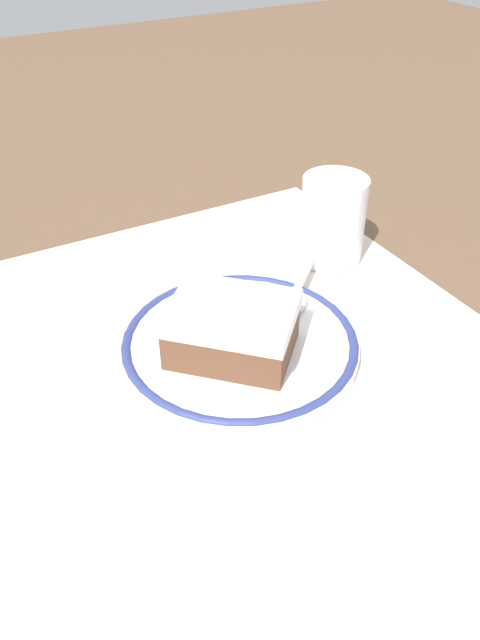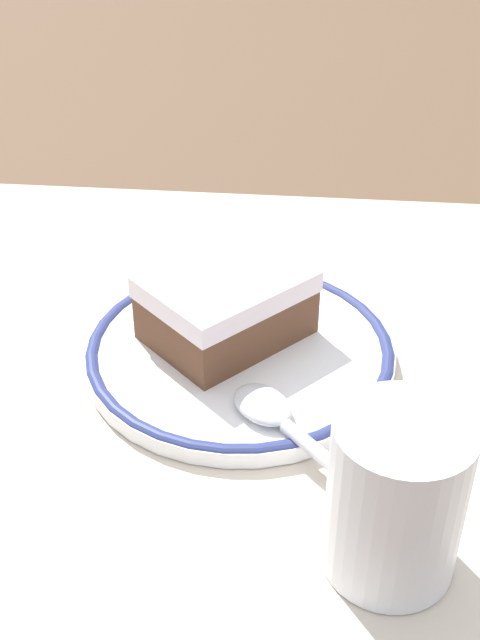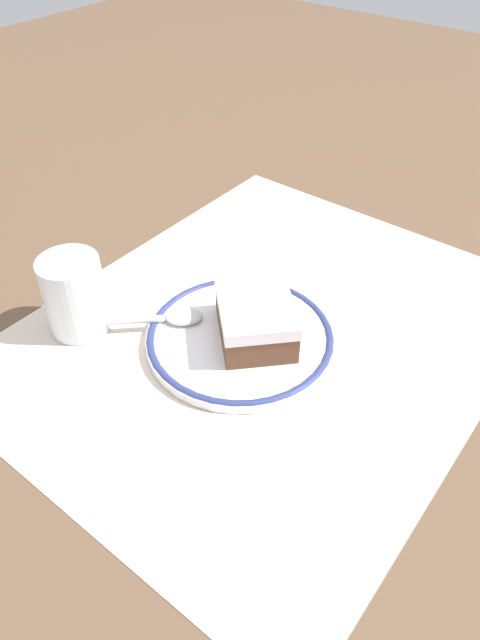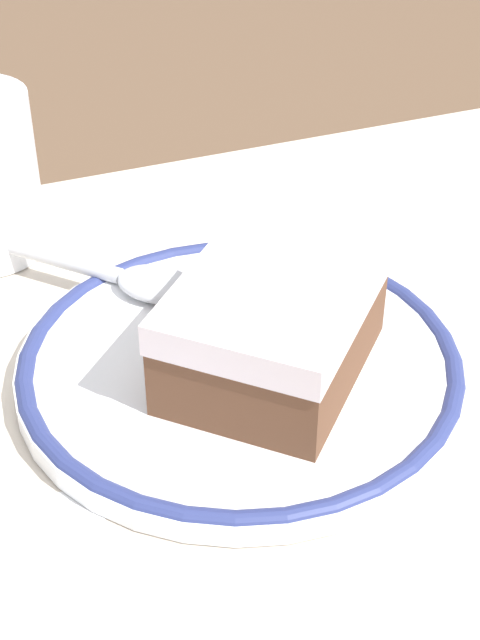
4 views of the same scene
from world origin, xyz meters
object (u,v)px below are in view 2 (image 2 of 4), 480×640
Objects in this scene: cup at (394,507)px; spoon at (290,428)px; plate at (240,351)px; cake_slice at (226,306)px; napkin at (435,297)px.

spoon is at bearing 124.96° from cup.
cake_slice is at bearing 132.29° from plate.
spoon is (0.04, -0.09, -0.02)m from cake_slice.
plate is at bearing -147.15° from napkin.
napkin is (0.13, 0.08, -0.01)m from plate.
cake_slice is 1.05× the size of spoon.
cup is at bearing -55.04° from spoon.
spoon reaches higher than plate.
cake_slice is at bearing 116.70° from spoon.
cake_slice is 0.18m from cup.
napkin is (0.09, 0.16, -0.01)m from spoon.
cup reaches higher than cake_slice.
cake_slice is at bearing 120.57° from cup.
spoon is 0.09m from cup.
cup is at bearing -60.41° from plate.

